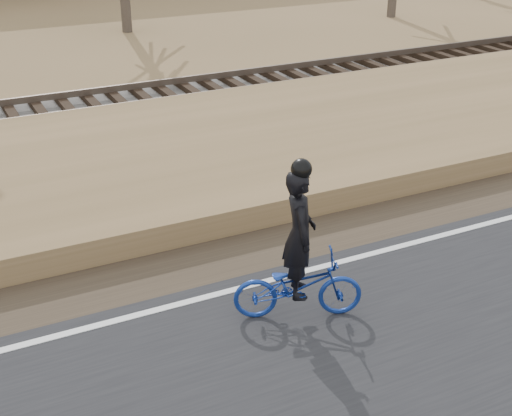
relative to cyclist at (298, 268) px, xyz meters
name	(u,v)px	position (x,y,z in m)	size (l,w,h in m)	color
ground	(288,288)	(0.26, 0.72, -0.78)	(120.00, 120.00, 0.00)	#91714A
road	(394,390)	(0.26, -1.78, -0.75)	(120.00, 6.00, 0.06)	black
edge_line	(281,277)	(0.26, 0.92, -0.71)	(120.00, 0.12, 0.01)	silver
shoulder	(251,250)	(0.26, 1.92, -0.76)	(120.00, 1.60, 0.04)	#473A2B
embankment	(181,172)	(0.26, 4.92, -0.56)	(120.00, 5.00, 0.44)	#91714A
ballast	(122,115)	(0.26, 8.72, -0.55)	(120.00, 3.00, 0.45)	slate
railroad	(121,102)	(0.26, 8.72, -0.25)	(120.00, 2.40, 0.29)	black
cyclist	(298,268)	(0.00, 0.00, 0.00)	(1.77, 1.16, 2.21)	navy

